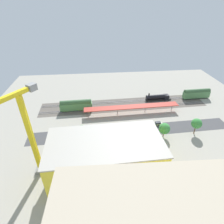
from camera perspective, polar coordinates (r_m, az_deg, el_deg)
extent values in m
plane|color=#9E998C|center=(87.85, 5.98, -4.94)|extent=(151.70, 151.70, 0.00)
cube|color=#5B544C|center=(106.01, 3.75, 2.30)|extent=(95.26, 18.16, 0.01)
cube|color=#424244|center=(86.01, 6.28, -5.89)|extent=(95.06, 12.17, 0.01)
cube|color=#9E9EA8|center=(109.54, 3.42, 3.49)|extent=(94.77, 3.30, 0.12)
cube|color=#9E9EA8|center=(108.30, 3.53, 3.12)|extent=(94.77, 3.30, 0.12)
cube|color=#9E9EA8|center=(103.56, 3.99, 1.62)|extent=(94.77, 3.30, 0.12)
cube|color=#9E9EA8|center=(102.35, 4.12, 1.21)|extent=(94.77, 3.30, 0.12)
cube|color=#A82D23|center=(96.75, 6.21, 1.67)|extent=(50.63, 6.15, 0.35)
cylinder|color=slate|center=(105.12, 18.30, 1.48)|extent=(0.30, 0.30, 3.73)
cylinder|color=slate|center=(99.73, 10.39, 0.94)|extent=(0.30, 0.30, 3.73)
cylinder|color=slate|center=(96.44, 1.76, 0.34)|extent=(0.30, 0.30, 3.73)
cylinder|color=slate|center=(95.47, -7.26, -0.30)|extent=(0.30, 0.30, 3.73)
cube|color=black|center=(113.94, 14.29, 3.87)|extent=(15.37, 2.95, 1.00)
cylinder|color=black|center=(112.59, 13.73, 4.66)|extent=(12.49, 3.12, 2.71)
cube|color=black|center=(115.20, 16.58, 4.48)|extent=(2.99, 3.00, 3.32)
cylinder|color=black|center=(110.12, 11.56, 5.50)|extent=(0.70, 0.70, 1.40)
cube|color=black|center=(123.87, 24.71, 4.06)|extent=(14.95, 2.74, 0.60)
cube|color=#4C7F4C|center=(122.91, 24.95, 4.99)|extent=(16.62, 3.36, 3.97)
cylinder|color=#355935|center=(122.01, 25.18, 5.92)|extent=(15.96, 3.33, 2.80)
cube|color=black|center=(102.26, -11.05, 0.69)|extent=(15.69, 3.04, 0.60)
cube|color=#4C7F4C|center=(101.11, -11.18, 1.78)|extent=(17.44, 3.73, 3.92)
cylinder|color=#355935|center=(100.03, -11.31, 2.86)|extent=(16.75, 3.70, 3.15)
cube|color=black|center=(91.82, 14.14, -3.91)|extent=(3.99, 1.93, 0.30)
cube|color=gray|center=(91.50, 14.18, -3.63)|extent=(4.73, 2.06, 0.79)
cube|color=#1E2328|center=(91.08, 14.24, -3.26)|extent=(2.69, 1.70, 0.68)
cube|color=black|center=(89.89, 10.10, -4.22)|extent=(3.87, 1.74, 0.30)
cube|color=gray|center=(89.54, 10.13, -3.92)|extent=(4.60, 1.82, 0.88)
cube|color=#1E2328|center=(89.10, 10.18, -3.53)|extent=(2.59, 1.57, 0.64)
cube|color=black|center=(88.60, 5.11, -4.40)|extent=(3.61, 1.96, 0.30)
cube|color=black|center=(88.27, 5.12, -4.11)|extent=(4.29, 2.07, 0.80)
cube|color=#1E2328|center=(87.85, 5.15, -3.74)|extent=(2.43, 1.76, 0.62)
cube|color=black|center=(87.00, 0.08, -5.03)|extent=(3.82, 1.90, 0.30)
cube|color=gray|center=(86.67, 0.08, -4.75)|extent=(4.53, 2.00, 0.78)
cube|color=#1E2328|center=(86.25, 0.08, -4.37)|extent=(2.56, 1.70, 0.62)
cube|color=yellow|center=(61.48, -2.04, -14.94)|extent=(35.85, 18.84, 15.64)
cube|color=#ADA89E|center=(55.85, -2.19, -9.35)|extent=(36.47, 19.46, 0.40)
cube|color=gray|center=(73.05, -21.33, -16.43)|extent=(3.60, 3.60, 1.20)
cube|color=yellow|center=(63.36, -23.93, -7.52)|extent=(1.40, 1.40, 30.51)
cube|color=gray|center=(57.55, -23.94, 7.15)|extent=(3.04, 3.12, 2.00)
cube|color=black|center=(76.57, 3.86, -11.26)|extent=(8.70, 2.69, 0.50)
cube|color=silver|center=(75.70, 4.75, -10.28)|extent=(6.49, 2.77, 2.68)
cube|color=#334C8C|center=(75.11, 1.50, -10.80)|extent=(2.39, 2.49, 2.24)
cube|color=black|center=(77.73, -13.44, -11.49)|extent=(8.85, 2.31, 0.50)
cube|color=white|center=(76.37, -12.80, -10.49)|extent=(6.71, 2.51, 3.10)
cube|color=silver|center=(77.33, -16.06, -10.81)|extent=(2.19, 2.43, 2.33)
cube|color=black|center=(77.99, 0.33, -10.19)|extent=(9.83, 2.59, 0.50)
cube|color=white|center=(76.95, 1.13, -9.25)|extent=(7.70, 2.76, 2.80)
cube|color=#334C8C|center=(76.91, -2.54, -9.50)|extent=(2.22, 2.56, 2.41)
cylinder|color=brown|center=(84.66, 15.84, -6.69)|extent=(0.42, 0.42, 2.71)
sphere|color=#38843D|center=(82.81, 16.15, -5.03)|extent=(4.94, 4.94, 4.94)
cylinder|color=brown|center=(79.35, -1.03, -7.88)|extent=(0.45, 0.45, 3.45)
sphere|color=#28662D|center=(77.34, -1.05, -6.08)|extent=(4.16, 4.16, 4.16)
cylinder|color=brown|center=(79.63, -2.53, -8.08)|extent=(0.58, 0.58, 2.75)
sphere|color=#38843D|center=(77.34, -2.59, -6.05)|extent=(6.36, 6.36, 6.36)
cylinder|color=brown|center=(91.01, 24.54, -5.14)|extent=(0.44, 0.44, 3.92)
sphere|color=#38843D|center=(89.06, 25.06, -3.30)|extent=(4.60, 4.60, 4.60)
cylinder|color=brown|center=(80.28, -9.13, -8.22)|extent=(0.47, 0.47, 2.61)
sphere|color=#2D7233|center=(78.10, -9.34, -6.29)|extent=(6.12, 6.12, 6.12)
cylinder|color=brown|center=(79.75, -1.49, -7.97)|extent=(0.52, 0.52, 2.76)
sphere|color=#28662D|center=(77.91, -1.52, -6.35)|extent=(4.33, 4.33, 4.33)
cylinder|color=#333333|center=(82.08, 10.93, -6.20)|extent=(0.16, 0.16, 5.23)
cube|color=black|center=(80.23, 11.15, -4.48)|extent=(0.36, 0.36, 0.90)
sphere|color=red|center=(80.35, 10.98, -4.67)|extent=(0.20, 0.20, 0.20)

